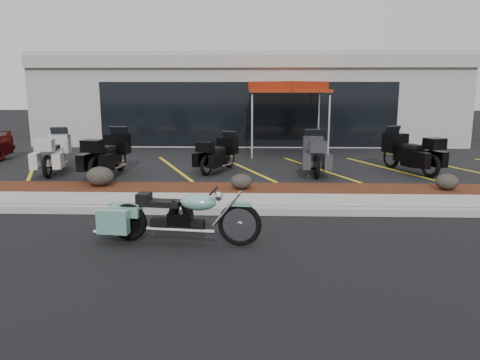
{
  "coord_description": "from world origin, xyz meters",
  "views": [
    {
      "loc": [
        0.28,
        -8.52,
        2.61
      ],
      "look_at": [
        -0.02,
        1.2,
        0.66
      ],
      "focal_mm": 35.0,
      "sensor_mm": 36.0,
      "label": 1
    }
  ],
  "objects_px": {
    "hero_cruiser": "(240,218)",
    "traffic_cone": "(221,148)",
    "popup_canopy": "(288,88)",
    "touring_white": "(60,148)"
  },
  "relations": [
    {
      "from": "hero_cruiser",
      "to": "traffic_cone",
      "type": "height_order",
      "value": "hero_cruiser"
    },
    {
      "from": "traffic_cone",
      "to": "popup_canopy",
      "type": "xyz_separation_m",
      "value": [
        2.45,
        0.54,
        2.16
      ]
    },
    {
      "from": "touring_white",
      "to": "traffic_cone",
      "type": "distance_m",
      "value": 5.63
    },
    {
      "from": "popup_canopy",
      "to": "touring_white",
      "type": "bearing_deg",
      "value": -139.0
    },
    {
      "from": "traffic_cone",
      "to": "touring_white",
      "type": "bearing_deg",
      "value": -146.55
    },
    {
      "from": "hero_cruiser",
      "to": "touring_white",
      "type": "distance_m",
      "value": 8.61
    },
    {
      "from": "hero_cruiser",
      "to": "traffic_cone",
      "type": "bearing_deg",
      "value": 102.97
    },
    {
      "from": "hero_cruiser",
      "to": "traffic_cone",
      "type": "xyz_separation_m",
      "value": [
        -0.97,
        9.58,
        -0.09
      ]
    },
    {
      "from": "hero_cruiser",
      "to": "traffic_cone",
      "type": "relative_size",
      "value": 5.75
    },
    {
      "from": "touring_white",
      "to": "popup_canopy",
      "type": "distance_m",
      "value": 8.19
    }
  ]
}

